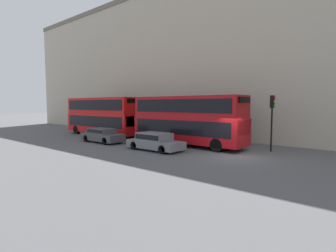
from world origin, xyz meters
TOP-DOWN VIEW (x-y plane):
  - ground_plane at (0.00, 0.00)m, footprint 200.00×200.00m
  - building_facade at (7.00, 0.00)m, footprint 1.10×80.00m
  - bus_leading at (1.60, 5.02)m, footprint 2.59×10.09m
  - bus_second_in_queue at (1.60, 16.61)m, footprint 2.59×10.31m
  - car_dark_sedan at (-1.80, 5.58)m, footprint 1.89×4.47m
  - car_hatchback at (-1.80, 12.11)m, footprint 1.77×4.44m
  - traffic_light at (3.25, -1.40)m, footprint 0.30×0.36m
  - pedestrian at (3.67, 11.73)m, footprint 0.36×0.36m

SIDE VIEW (x-z plane):
  - ground_plane at x=0.00m, z-range 0.00..0.00m
  - car_hatchback at x=-1.80m, z-range 0.04..1.32m
  - car_dark_sedan at x=-1.80m, z-range 0.04..1.36m
  - pedestrian at x=3.67m, z-range -0.06..1.49m
  - bus_leading at x=1.60m, z-range 0.22..4.36m
  - bus_second_in_queue at x=1.60m, z-range 0.22..4.42m
  - traffic_light at x=3.25m, z-range 0.90..5.00m
  - building_facade at x=7.00m, z-range 0.31..17.32m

